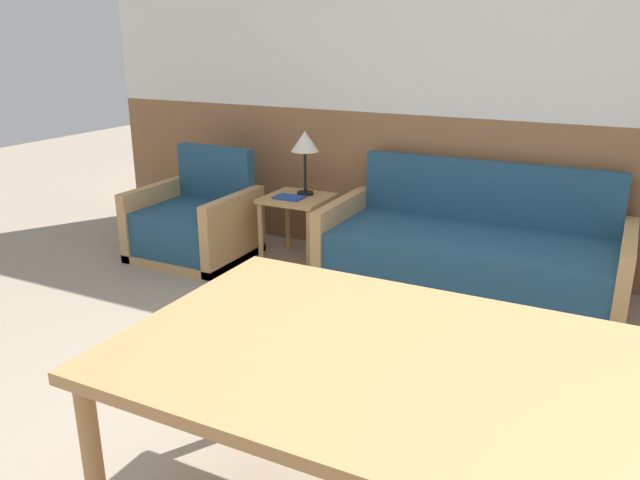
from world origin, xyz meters
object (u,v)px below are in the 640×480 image
at_px(side_table, 297,209).
at_px(dining_table, 436,384).
at_px(couch, 470,258).
at_px(table_lamp, 305,144).
at_px(armchair, 196,225).

bearing_deg(side_table, dining_table, -53.38).
relative_size(side_table, dining_table, 0.26).
bearing_deg(side_table, couch, -2.25).
xyz_separation_m(couch, table_lamp, (-1.30, 0.13, 0.63)).
bearing_deg(dining_table, side_table, 126.62).
xyz_separation_m(table_lamp, dining_table, (1.75, -2.47, -0.18)).
xyz_separation_m(couch, dining_table, (0.45, -2.34, 0.45)).
height_order(couch, table_lamp, table_lamp).
distance_m(table_lamp, dining_table, 3.04).
bearing_deg(side_table, table_lamp, 74.03).
distance_m(couch, table_lamp, 1.45).
height_order(side_table, table_lamp, table_lamp).
height_order(armchair, dining_table, armchair).
distance_m(side_table, table_lamp, 0.48).
relative_size(couch, dining_table, 1.00).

